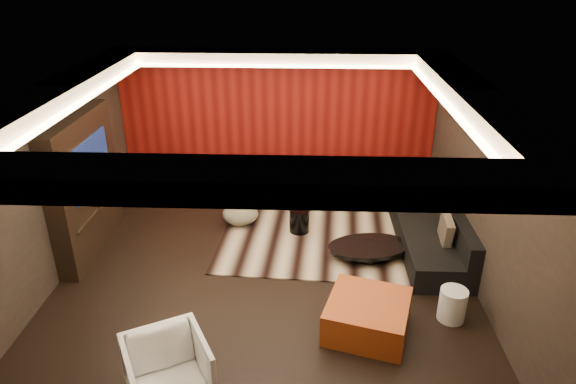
{
  "coord_description": "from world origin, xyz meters",
  "views": [
    {
      "loc": [
        0.59,
        -6.47,
        4.36
      ],
      "look_at": [
        0.3,
        0.6,
        1.05
      ],
      "focal_mm": 32.0,
      "sensor_mm": 36.0,
      "label": 1
    }
  ],
  "objects_px": {
    "orange_ottoman": "(368,316)",
    "armchair": "(168,373)",
    "drum_stool": "(299,221)",
    "sectional_sofa": "(370,203)",
    "white_side_table": "(452,305)",
    "coffee_table": "(368,251)"
  },
  "relations": [
    {
      "from": "armchair",
      "to": "sectional_sofa",
      "type": "xyz_separation_m",
      "value": [
        2.56,
        4.35,
        -0.12
      ]
    },
    {
      "from": "coffee_table",
      "to": "orange_ottoman",
      "type": "bearing_deg",
      "value": -96.32
    },
    {
      "from": "armchair",
      "to": "white_side_table",
      "type": "bearing_deg",
      "value": -4.0
    },
    {
      "from": "coffee_table",
      "to": "drum_stool",
      "type": "distance_m",
      "value": 1.36
    },
    {
      "from": "drum_stool",
      "to": "orange_ottoman",
      "type": "relative_size",
      "value": 0.41
    },
    {
      "from": "drum_stool",
      "to": "armchair",
      "type": "distance_m",
      "value": 3.94
    },
    {
      "from": "orange_ottoman",
      "to": "armchair",
      "type": "xyz_separation_m",
      "value": [
        -2.21,
        -1.22,
        0.16
      ]
    },
    {
      "from": "drum_stool",
      "to": "armchair",
      "type": "height_order",
      "value": "armchair"
    },
    {
      "from": "coffee_table",
      "to": "armchair",
      "type": "xyz_separation_m",
      "value": [
        -2.4,
        -2.93,
        0.25
      ]
    },
    {
      "from": "orange_ottoman",
      "to": "coffee_table",
      "type": "bearing_deg",
      "value": 83.68
    },
    {
      "from": "drum_stool",
      "to": "white_side_table",
      "type": "xyz_separation_m",
      "value": [
        2.03,
        -2.22,
        0.0
      ]
    },
    {
      "from": "coffee_table",
      "to": "armchair",
      "type": "relative_size",
      "value": 1.53
    },
    {
      "from": "drum_stool",
      "to": "sectional_sofa",
      "type": "relative_size",
      "value": 0.11
    },
    {
      "from": "coffee_table",
      "to": "sectional_sofa",
      "type": "bearing_deg",
      "value": 83.26
    },
    {
      "from": "sectional_sofa",
      "to": "armchair",
      "type": "bearing_deg",
      "value": -120.53
    },
    {
      "from": "coffee_table",
      "to": "drum_stool",
      "type": "height_order",
      "value": "drum_stool"
    },
    {
      "from": "white_side_table",
      "to": "armchair",
      "type": "xyz_separation_m",
      "value": [
        -3.33,
        -1.49,
        0.16
      ]
    },
    {
      "from": "sectional_sofa",
      "to": "drum_stool",
      "type": "bearing_deg",
      "value": -153.46
    },
    {
      "from": "coffee_table",
      "to": "white_side_table",
      "type": "height_order",
      "value": "white_side_table"
    },
    {
      "from": "drum_stool",
      "to": "orange_ottoman",
      "type": "bearing_deg",
      "value": -69.96
    },
    {
      "from": "orange_ottoman",
      "to": "sectional_sofa",
      "type": "height_order",
      "value": "sectional_sofa"
    },
    {
      "from": "orange_ottoman",
      "to": "armchair",
      "type": "height_order",
      "value": "armchair"
    }
  ]
}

